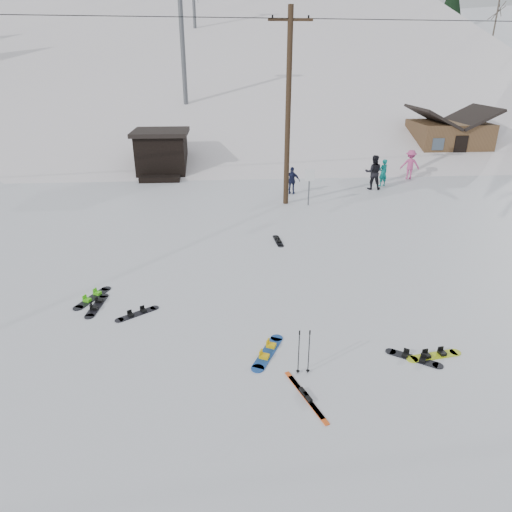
{
  "coord_description": "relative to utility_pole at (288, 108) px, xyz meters",
  "views": [
    {
      "loc": [
        -1.08,
        -8.39,
        6.82
      ],
      "look_at": [
        -0.22,
        4.08,
        1.4
      ],
      "focal_mm": 32.0,
      "sensor_mm": 36.0,
      "label": 1
    }
  ],
  "objects": [
    {
      "name": "board_scatter_c",
      "position": [
        -7.27,
        -9.65,
        -4.65
      ],
      "size": [
        0.85,
        1.5,
        0.11
      ],
      "rotation": [
        0.0,
        0.0,
        1.14
      ],
      "color": "black",
      "rests_on": "ground"
    },
    {
      "name": "ski_poles",
      "position": [
        -1.37,
        -13.7,
        -4.08
      ],
      "size": [
        0.32,
        0.09,
        1.17
      ],
      "color": "black",
      "rests_on": "ground"
    },
    {
      "name": "cabin",
      "position": [
        13.0,
        10.0,
        -3.2
      ],
      "size": [
        5.39,
        4.4,
        3.77
      ],
      "color": "brown",
      "rests_on": "ground"
    },
    {
      "name": "lift_hut",
      "position": [
        -7.0,
        6.94,
        -3.32
      ],
      "size": [
        3.4,
        4.1,
        2.75
      ],
      "color": "black",
      "rests_on": "ground"
    },
    {
      "name": "skier_pink",
      "position": [
        8.24,
        4.64,
        -3.8
      ],
      "size": [
        1.26,
        0.9,
        1.76
      ],
      "primitive_type": "imported",
      "rotation": [
        0.0,
        0.0,
        2.91
      ],
      "color": "#C44582",
      "rests_on": "ground"
    },
    {
      "name": "board_scatter_d",
      "position": [
        1.46,
        -13.36,
        -4.66
      ],
      "size": [
        1.2,
        0.91,
        0.1
      ],
      "rotation": [
        0.0,
        0.0,
        -0.6
      ],
      "color": "black",
      "rests_on": "ground"
    },
    {
      "name": "treeline_crest",
      "position": [
        -2.0,
        72.0,
        -4.68
      ],
      "size": [
        50.0,
        6.0,
        10.0
      ],
      "primitive_type": null,
      "color": "black",
      "rests_on": "ski_slope"
    },
    {
      "name": "board_scatter_b",
      "position": [
        -7.02,
        -10.15,
        -4.65
      ],
      "size": [
        0.41,
        1.51,
        0.11
      ],
      "rotation": [
        0.0,
        0.0,
        1.47
      ],
      "color": "black",
      "rests_on": "ground"
    },
    {
      "name": "skier_teal",
      "position": [
        6.05,
        3.07,
        -3.91
      ],
      "size": [
        0.67,
        0.56,
        1.55
      ],
      "primitive_type": "imported",
      "rotation": [
        0.0,
        0.0,
        3.54
      ],
      "color": "#0C7970",
      "rests_on": "ground"
    },
    {
      "name": "utility_pole",
      "position": [
        0.0,
        0.0,
        0.0
      ],
      "size": [
        2.0,
        0.26,
        9.0
      ],
      "color": "#3A2819",
      "rests_on": "ground"
    },
    {
      "name": "ridge_right",
      "position": [
        36.0,
        36.0,
        -15.68
      ],
      "size": [
        45.66,
        93.98,
        54.59
      ],
      "primitive_type": "cube",
      "rotation": [
        0.21,
        -0.05,
        -0.12
      ],
      "color": "silver",
      "rests_on": "ground"
    },
    {
      "name": "lift_tower_near",
      "position": [
        -6.0,
        16.0,
        3.18
      ],
      "size": [
        2.2,
        0.36,
        8.0
      ],
      "color": "#595B60",
      "rests_on": "ski_slope"
    },
    {
      "name": "trail_sign",
      "position": [
        1.1,
        -0.42,
        -3.41
      ],
      "size": [
        0.5,
        0.09,
        1.85
      ],
      "color": "#595B60",
      "rests_on": "ground"
    },
    {
      "name": "skier_dark",
      "position": [
        5.26,
        2.42,
        -3.72
      ],
      "size": [
        1.05,
        0.89,
        1.92
      ],
      "primitive_type": "imported",
      "rotation": [
        0.0,
        0.0,
        2.96
      ],
      "color": "black",
      "rests_on": "ground"
    },
    {
      "name": "ski_slope",
      "position": [
        -2.0,
        41.0,
        -16.68
      ],
      "size": [
        60.0,
        85.24,
        65.97
      ],
      "primitive_type": "cube",
      "rotation": [
        0.31,
        0.0,
        0.0
      ],
      "color": "white",
      "rests_on": "ground"
    },
    {
      "name": "board_scatter_e",
      "position": [
        2.01,
        -13.29,
        -4.65
      ],
      "size": [
        1.47,
        0.48,
        0.1
      ],
      "rotation": [
        0.0,
        0.0,
        0.17
      ],
      "color": "#D2EA1A",
      "rests_on": "ground"
    },
    {
      "name": "hero_snowboard",
      "position": [
        -2.12,
        -12.87,
        -4.65
      ],
      "size": [
        0.92,
        1.57,
        0.12
      ],
      "rotation": [
        0.0,
        0.0,
        1.12
      ],
      "color": "#18459C",
      "rests_on": "ground"
    },
    {
      "name": "board_scatter_a",
      "position": [
        -5.73,
        -10.71,
        -4.66
      ],
      "size": [
        1.16,
        0.89,
        0.1
      ],
      "rotation": [
        0.0,
        0.0,
        0.61
      ],
      "color": "black",
      "rests_on": "ground"
    },
    {
      "name": "board_scatter_f",
      "position": [
        -0.99,
        -5.26,
        -4.66
      ],
      "size": [
        0.34,
        1.33,
        0.09
      ],
      "rotation": [
        0.0,
        0.0,
        1.66
      ],
      "color": "black",
      "rests_on": "ground"
    },
    {
      "name": "skier_navy",
      "position": [
        0.56,
        1.73,
        -3.94
      ],
      "size": [
        0.94,
        0.63,
        1.48
      ],
      "primitive_type": "imported",
      "rotation": [
        0.0,
        0.0,
        2.81
      ],
      "color": "#181C3C",
      "rests_on": "ground"
    },
    {
      "name": "hero_skis",
      "position": [
        -1.44,
        -14.55,
        -4.65
      ],
      "size": [
        0.71,
        1.78,
        0.1
      ],
      "rotation": [
        0.0,
        0.0,
        0.34
      ],
      "color": "#D24815",
      "rests_on": "ground"
    },
    {
      "name": "ground",
      "position": [
        -2.0,
        -14.0,
        -4.68
      ],
      "size": [
        200.0,
        200.0,
        0.0
      ],
      "primitive_type": "plane",
      "color": "silver",
      "rests_on": "ground"
    }
  ]
}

